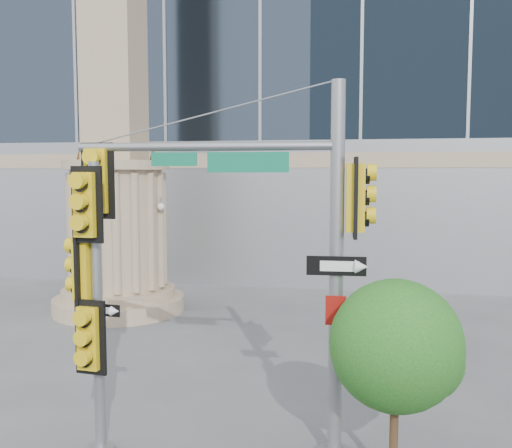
# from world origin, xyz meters

# --- Properties ---
(monument) EXTENTS (4.40, 4.40, 16.60)m
(monument) POSITION_xyz_m (-6.00, 9.00, 5.52)
(monument) COLOR tan
(monument) RESTS_ON ground
(main_signal_pole) EXTENTS (4.78, 0.61, 6.15)m
(main_signal_pole) POSITION_xyz_m (0.58, 0.15, 3.81)
(main_signal_pole) COLOR slate
(main_signal_pole) RESTS_ON ground
(secondary_signal_pole) EXTENTS (0.84, 0.68, 4.88)m
(secondary_signal_pole) POSITION_xyz_m (-2.24, -0.47, 2.87)
(secondary_signal_pole) COLOR slate
(secondary_signal_pole) RESTS_ON ground
(street_tree) EXTENTS (2.02, 1.97, 3.14)m
(street_tree) POSITION_xyz_m (2.64, -0.47, 2.07)
(street_tree) COLOR tan
(street_tree) RESTS_ON ground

